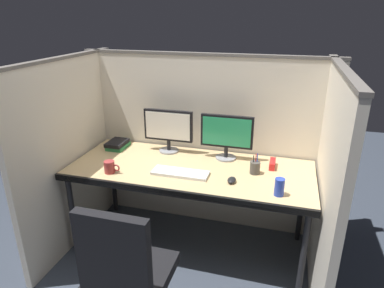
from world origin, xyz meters
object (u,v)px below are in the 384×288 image
Objects in this scene: monitor_left at (168,128)px; monitor_right at (227,134)px; soda_can at (279,187)px; desk at (190,174)px; red_stapler at (272,164)px; book_stack at (118,144)px; computer_mouse at (232,180)px; keyboard_main at (180,173)px; pen_cup at (255,168)px; coffee_mug at (110,167)px.

monitor_left and monitor_right have the same top height.
monitor_right is at bearing 131.69° from soda_can.
desk is 0.74m from soda_can.
book_stack is at bearing 178.28° from red_stapler.
desk is at bearing -45.83° from monitor_left.
book_stack is (-1.44, 0.48, -0.03)m from soda_can.
book_stack is (-1.10, 0.38, 0.01)m from computer_mouse.
keyboard_main is at bearing 170.56° from soda_can.
pen_cup is (0.77, -0.24, -0.17)m from monitor_left.
monitor_left is 0.92m from red_stapler.
monitor_left is at bearing 134.17° from desk.
red_stapler is (0.66, 0.32, 0.02)m from keyboard_main.
monitor_right reaches higher than red_stapler.
monitor_left is 0.79m from computer_mouse.
desk is 0.14m from keyboard_main.
coffee_mug is 1.25m from soda_can.
keyboard_main is 2.68× the size of pen_cup.
pen_cup is at bearing -8.71° from book_stack.
coffee_mug is 1.03× the size of soda_can.
monitor_right is 0.52m from keyboard_main.
book_stack is at bearing 162.49° from desk.
pen_cup reaches higher than keyboard_main.
pen_cup is (-0.12, -0.15, 0.02)m from red_stapler.
keyboard_main is at bearing -107.71° from desk.
book_stack reaches higher than keyboard_main.
keyboard_main is 0.79m from book_stack.
book_stack is 1.37m from red_stapler.
keyboard_main is at bearing -162.68° from pen_cup.
desk is 11.84× the size of pen_cup.
coffee_mug is (-0.56, -0.24, 0.10)m from desk.
red_stapler is (1.37, -0.04, -0.00)m from book_stack.
coffee_mug reaches higher than red_stapler.
coffee_mug is (-0.52, -0.12, 0.04)m from keyboard_main.
monitor_left is 1.11m from soda_can.
red_stapler is at bearing 17.38° from desk.
keyboard_main is 3.52× the size of soda_can.
monitor_left is 1.00× the size of monitor_right.
computer_mouse is at bearing 6.10° from coffee_mug.
soda_can reaches higher than desk.
computer_mouse is at bearing -127.97° from red_stapler.
monitor_left is 0.51m from monitor_right.
pen_cup is at bearing 5.11° from desk.
monitor_left is at bearing 174.39° from red_stapler.
monitor_right is 0.43m from red_stapler.
red_stapler is (-0.07, 0.44, -0.03)m from soda_can.
desk is 0.44m from monitor_right.
soda_can is 0.81× the size of red_stapler.
book_stack reaches higher than desk.
coffee_mug is 0.79× the size of pen_cup.
desk is at bearing 72.29° from keyboard_main.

